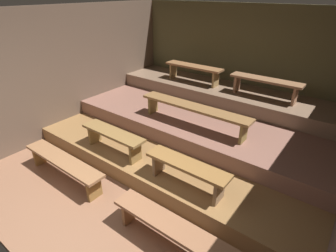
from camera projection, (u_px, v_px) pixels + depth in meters
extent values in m
cube|color=#885C43|center=(176.00, 160.00, 5.09)|extent=(6.06, 5.77, 0.08)
cube|color=brown|center=(240.00, 64.00, 6.24)|extent=(6.06, 0.06, 2.62)
cube|color=brown|center=(80.00, 68.00, 5.90)|extent=(0.06, 5.77, 2.62)
cube|color=olive|center=(195.00, 138.00, 5.48)|extent=(5.26, 3.63, 0.29)
cube|color=#835849|center=(209.00, 117.00, 5.70)|extent=(5.26, 2.62, 0.29)
cube|color=#7C614B|center=(226.00, 94.00, 6.09)|extent=(5.26, 1.13, 0.29)
cube|color=#916440|center=(63.00, 160.00, 4.36)|extent=(1.76, 0.31, 0.05)
cube|color=olive|center=(41.00, 155.00, 4.87)|extent=(0.05, 0.25, 0.36)
cube|color=olive|center=(94.00, 189.00, 4.05)|extent=(0.05, 0.25, 0.36)
cube|color=#8F5F40|center=(175.00, 227.00, 3.14)|extent=(1.76, 0.31, 0.05)
cube|color=brown|center=(130.00, 211.00, 3.64)|extent=(0.05, 0.25, 0.36)
cube|color=olive|center=(113.00, 133.00, 4.59)|extent=(1.29, 0.31, 0.05)
cube|color=olive|center=(95.00, 134.00, 4.97)|extent=(0.05, 0.25, 0.36)
cube|color=olive|center=(135.00, 153.00, 4.40)|extent=(0.05, 0.25, 0.36)
cube|color=olive|center=(187.00, 165.00, 3.76)|extent=(1.29, 0.31, 0.05)
cube|color=#836345|center=(159.00, 163.00, 4.14)|extent=(0.05, 0.25, 0.36)
cube|color=#836345|center=(219.00, 191.00, 3.57)|extent=(0.05, 0.25, 0.36)
cube|color=olive|center=(194.00, 107.00, 4.85)|extent=(2.21, 0.31, 0.05)
cube|color=olive|center=(153.00, 105.00, 5.48)|extent=(0.05, 0.25, 0.36)
cube|color=olive|center=(244.00, 132.00, 4.42)|extent=(0.05, 0.25, 0.36)
cube|color=#8B5E3A|center=(194.00, 66.00, 6.27)|extent=(1.44, 0.31, 0.05)
cube|color=olive|center=(173.00, 71.00, 6.69)|extent=(0.05, 0.25, 0.36)
cube|color=olive|center=(216.00, 79.00, 6.04)|extent=(0.05, 0.25, 0.36)
cube|color=#8C6343|center=(266.00, 80.00, 5.35)|extent=(1.44, 0.31, 0.05)
cube|color=#946649|center=(237.00, 84.00, 5.76)|extent=(0.05, 0.25, 0.36)
cube|color=#946649|center=(295.00, 96.00, 5.12)|extent=(0.05, 0.25, 0.36)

